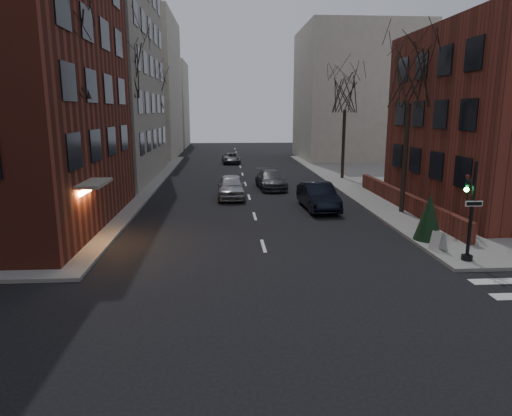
{
  "coord_description": "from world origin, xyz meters",
  "views": [
    {
      "loc": [
        -1.72,
        -7.94,
        6.07
      ],
      "look_at": [
        -0.41,
        10.98,
        2.0
      ],
      "focal_mm": 32.0,
      "sensor_mm": 36.0,
      "label": 1
    }
  ],
  "objects_px": {
    "car_lane_gray": "(271,180)",
    "sandwich_board": "(439,241)",
    "traffic_signal": "(469,218)",
    "tree_left_a": "(65,56)",
    "streetlamp_near": "(123,140)",
    "tree_left_b": "(122,69)",
    "evergreen_shrub": "(429,217)",
    "parked_sedan": "(318,196)",
    "car_lane_far": "(231,158)",
    "tree_left_c": "(153,90)",
    "tree_right_b": "(345,92)",
    "tree_right_a": "(411,75)",
    "streetlamp_far": "(163,128)",
    "car_lane_silver": "(231,187)"
  },
  "relations": [
    {
      "from": "car_lane_silver",
      "to": "car_lane_far",
      "type": "height_order",
      "value": "car_lane_silver"
    },
    {
      "from": "tree_left_b",
      "to": "streetlamp_near",
      "type": "distance_m",
      "value": 6.18
    },
    {
      "from": "tree_right_b",
      "to": "car_lane_silver",
      "type": "relative_size",
      "value": 1.93
    },
    {
      "from": "tree_right_a",
      "to": "streetlamp_far",
      "type": "height_order",
      "value": "tree_right_a"
    },
    {
      "from": "tree_left_a",
      "to": "tree_left_b",
      "type": "xyz_separation_m",
      "value": [
        0.0,
        12.0,
        0.44
      ]
    },
    {
      "from": "streetlamp_far",
      "to": "parked_sedan",
      "type": "xyz_separation_m",
      "value": [
        12.27,
        -22.36,
        -3.41
      ]
    },
    {
      "from": "tree_right_a",
      "to": "streetlamp_far",
      "type": "relative_size",
      "value": 1.55
    },
    {
      "from": "tree_left_a",
      "to": "car_lane_gray",
      "type": "distance_m",
      "value": 18.91
    },
    {
      "from": "traffic_signal",
      "to": "tree_right_a",
      "type": "xyz_separation_m",
      "value": [
        0.86,
        9.01,
        6.12
      ]
    },
    {
      "from": "car_lane_gray",
      "to": "traffic_signal",
      "type": "bearing_deg",
      "value": -76.3
    },
    {
      "from": "streetlamp_far",
      "to": "car_lane_gray",
      "type": "height_order",
      "value": "streetlamp_far"
    },
    {
      "from": "tree_right_a",
      "to": "tree_right_b",
      "type": "height_order",
      "value": "tree_right_a"
    },
    {
      "from": "streetlamp_near",
      "to": "sandwich_board",
      "type": "height_order",
      "value": "streetlamp_near"
    },
    {
      "from": "tree_left_a",
      "to": "tree_right_b",
      "type": "relative_size",
      "value": 1.12
    },
    {
      "from": "traffic_signal",
      "to": "streetlamp_far",
      "type": "distance_m",
      "value": 36.81
    },
    {
      "from": "parked_sedan",
      "to": "sandwich_board",
      "type": "xyz_separation_m",
      "value": [
        3.33,
        -9.36,
        -0.25
      ]
    },
    {
      "from": "traffic_signal",
      "to": "tree_left_c",
      "type": "bearing_deg",
      "value": 118.36
    },
    {
      "from": "car_lane_far",
      "to": "car_lane_gray",
      "type": "bearing_deg",
      "value": -83.38
    },
    {
      "from": "tree_right_a",
      "to": "car_lane_silver",
      "type": "height_order",
      "value": "tree_right_a"
    },
    {
      "from": "tree_left_b",
      "to": "car_lane_far",
      "type": "relative_size",
      "value": 2.48
    },
    {
      "from": "streetlamp_near",
      "to": "traffic_signal",
      "type": "bearing_deg",
      "value": -38.87
    },
    {
      "from": "tree_left_b",
      "to": "traffic_signal",
      "type": "bearing_deg",
      "value": -45.46
    },
    {
      "from": "parked_sedan",
      "to": "tree_left_c",
      "type": "bearing_deg",
      "value": 119.61
    },
    {
      "from": "tree_right_b",
      "to": "streetlamp_near",
      "type": "xyz_separation_m",
      "value": [
        -17.0,
        -10.0,
        -3.35
      ]
    },
    {
      "from": "evergreen_shrub",
      "to": "streetlamp_near",
      "type": "bearing_deg",
      "value": 147.9
    },
    {
      "from": "streetlamp_far",
      "to": "evergreen_shrub",
      "type": "distance_m",
      "value": 34.07
    },
    {
      "from": "evergreen_shrub",
      "to": "tree_left_b",
      "type": "bearing_deg",
      "value": 139.75
    },
    {
      "from": "car_lane_gray",
      "to": "sandwich_board",
      "type": "relative_size",
      "value": 5.83
    },
    {
      "from": "tree_left_a",
      "to": "car_lane_far",
      "type": "xyz_separation_m",
      "value": [
        7.85,
        31.43,
        -7.87
      ]
    },
    {
      "from": "tree_left_c",
      "to": "sandwich_board",
      "type": "xyz_separation_m",
      "value": [
        16.21,
        -29.72,
        -7.45
      ]
    },
    {
      "from": "tree_right_b",
      "to": "parked_sedan",
      "type": "bearing_deg",
      "value": -110.93
    },
    {
      "from": "tree_left_a",
      "to": "tree_right_a",
      "type": "height_order",
      "value": "tree_left_a"
    },
    {
      "from": "tree_right_b",
      "to": "streetlamp_near",
      "type": "height_order",
      "value": "tree_right_b"
    },
    {
      "from": "car_lane_gray",
      "to": "tree_left_c",
      "type": "bearing_deg",
      "value": 126.34
    },
    {
      "from": "parked_sedan",
      "to": "car_lane_silver",
      "type": "xyz_separation_m",
      "value": [
        -5.35,
        4.22,
        -0.02
      ]
    },
    {
      "from": "parked_sedan",
      "to": "car_lane_gray",
      "type": "relative_size",
      "value": 1.01
    },
    {
      "from": "car_lane_gray",
      "to": "car_lane_far",
      "type": "distance_m",
      "value": 18.14
    },
    {
      "from": "tree_left_b",
      "to": "streetlamp_near",
      "type": "height_order",
      "value": "tree_left_b"
    },
    {
      "from": "traffic_signal",
      "to": "parked_sedan",
      "type": "xyz_separation_m",
      "value": [
        -3.86,
        10.65,
        -1.08
      ]
    },
    {
      "from": "traffic_signal",
      "to": "tree_left_a",
      "type": "xyz_separation_m",
      "value": [
        -16.74,
        5.01,
        6.56
      ]
    },
    {
      "from": "evergreen_shrub",
      "to": "parked_sedan",
      "type": "bearing_deg",
      "value": 115.51
    },
    {
      "from": "tree_right_b",
      "to": "streetlamp_near",
      "type": "relative_size",
      "value": 1.46
    },
    {
      "from": "tree_right_a",
      "to": "parked_sedan",
      "type": "relative_size",
      "value": 1.93
    },
    {
      "from": "traffic_signal",
      "to": "tree_left_a",
      "type": "height_order",
      "value": "tree_left_a"
    },
    {
      "from": "tree_left_b",
      "to": "tree_left_c",
      "type": "bearing_deg",
      "value": 90.0
    },
    {
      "from": "tree_left_c",
      "to": "evergreen_shrub",
      "type": "height_order",
      "value": "tree_left_c"
    },
    {
      "from": "streetlamp_near",
      "to": "tree_left_c",
      "type": "bearing_deg",
      "value": 91.91
    },
    {
      "from": "traffic_signal",
      "to": "tree_right_b",
      "type": "height_order",
      "value": "tree_right_b"
    },
    {
      "from": "tree_left_b",
      "to": "evergreen_shrub",
      "type": "bearing_deg",
      "value": -40.25
    },
    {
      "from": "streetlamp_near",
      "to": "sandwich_board",
      "type": "distance_m",
      "value": 19.86
    }
  ]
}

